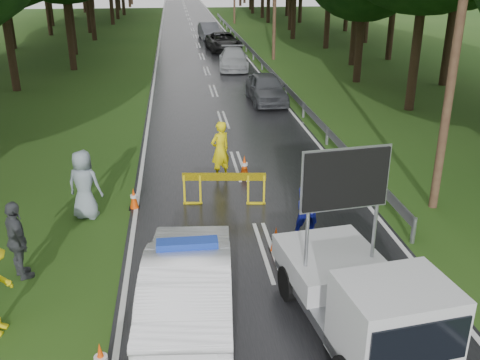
{
  "coord_description": "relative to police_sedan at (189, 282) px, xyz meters",
  "views": [
    {
      "loc": [
        -2.06,
        -11.32,
        6.55
      ],
      "look_at": [
        -0.5,
        1.54,
        1.3
      ],
      "focal_mm": 40.0,
      "sensor_mm": 36.0,
      "label": 1
    }
  ],
  "objects": [
    {
      "name": "ground",
      "position": [
        1.98,
        2.36,
        -0.78
      ],
      "size": [
        160.0,
        160.0,
        0.0
      ],
      "primitive_type": "plane",
      "color": "#224814",
      "rests_on": "ground"
    },
    {
      "name": "road",
      "position": [
        1.98,
        32.36,
        -0.77
      ],
      "size": [
        7.0,
        140.0,
        0.02
      ],
      "primitive_type": "cube",
      "color": "black",
      "rests_on": "ground"
    },
    {
      "name": "guardrail",
      "position": [
        5.68,
        32.02,
        -0.23
      ],
      "size": [
        0.12,
        60.06,
        0.7
      ],
      "color": "gray",
      "rests_on": "ground"
    },
    {
      "name": "utility_pole_near",
      "position": [
        7.18,
        4.36,
        4.28
      ],
      "size": [
        1.4,
        0.24,
        10.0
      ],
      "color": "#42291E",
      "rests_on": "ground"
    },
    {
      "name": "police_sedan",
      "position": [
        0.0,
        0.0,
        0.0
      ],
      "size": [
        2.01,
        4.82,
        1.71
      ],
      "rotation": [
        0.0,
        0.0,
        3.06
      ],
      "color": "white",
      "rests_on": "ground"
    },
    {
      "name": "work_truck",
      "position": [
        3.12,
        -1.16,
        0.15
      ],
      "size": [
        2.42,
        4.49,
        3.42
      ],
      "rotation": [
        0.0,
        0.0,
        0.13
      ],
      "color": "gray",
      "rests_on": "ground"
    },
    {
      "name": "barrier",
      "position": [
        1.18,
        5.24,
        -0.03
      ],
      "size": [
        2.39,
        0.35,
        0.99
      ],
      "rotation": [
        0.0,
        0.0,
        -0.12
      ],
      "color": "yellow",
      "rests_on": "ground"
    },
    {
      "name": "officer",
      "position": [
        1.25,
        7.36,
        0.18
      ],
      "size": [
        0.84,
        0.76,
        1.92
      ],
      "primitive_type": "imported",
      "rotation": [
        0.0,
        0.0,
        3.68
      ],
      "color": "yellow",
      "rests_on": "ground"
    },
    {
      "name": "civilian",
      "position": [
        3.17,
        2.86,
        0.21
      ],
      "size": [
        1.04,
        0.85,
        1.98
      ],
      "primitive_type": "imported",
      "rotation": [
        0.0,
        0.0,
        0.11
      ],
      "color": "#1A21AC",
      "rests_on": "ground"
    },
    {
      "name": "bystander_mid",
      "position": [
        -3.68,
        1.89,
        0.14
      ],
      "size": [
        0.95,
        1.15,
        1.84
      ],
      "primitive_type": "imported",
      "rotation": [
        0.0,
        0.0,
        2.13
      ],
      "color": "#3F4247",
      "rests_on": "ground"
    },
    {
      "name": "bystander_right",
      "position": [
        -2.68,
        4.86,
        0.2
      ],
      "size": [
        1.1,
        0.89,
        1.95
      ],
      "primitive_type": "imported",
      "rotation": [
        0.0,
        0.0,
        2.82
      ],
      "color": "gray",
      "rests_on": "ground"
    },
    {
      "name": "queue_car_first",
      "position": [
        4.46,
        17.41,
        -0.05
      ],
      "size": [
        1.8,
        4.32,
        1.46
      ],
      "primitive_type": "imported",
      "rotation": [
        0.0,
        0.0,
        0.02
      ],
      "color": "#3C3F43",
      "rests_on": "ground"
    },
    {
      "name": "queue_car_second",
      "position": [
        3.83,
        26.86,
        -0.11
      ],
      "size": [
        2.27,
        4.78,
        1.34
      ],
      "primitive_type": "imported",
      "rotation": [
        0.0,
        0.0,
        -0.09
      ],
      "color": "#9FA2A7",
      "rests_on": "ground"
    },
    {
      "name": "queue_car_third",
      "position": [
        3.89,
        34.94,
        -0.05
      ],
      "size": [
        2.8,
        5.4,
        1.46
      ],
      "primitive_type": "imported",
      "rotation": [
        0.0,
        0.0,
        0.08
      ],
      "color": "black",
      "rests_on": "ground"
    },
    {
      "name": "queue_car_fourth",
      "position": [
        3.24,
        42.39,
        -0.02
      ],
      "size": [
        1.99,
        4.7,
        1.51
      ],
      "primitive_type": "imported",
      "rotation": [
        0.0,
        0.0,
        0.09
      ],
      "color": "#393A3F",
      "rests_on": "ground"
    },
    {
      "name": "cone_center",
      "position": [
        2.17,
        2.36,
        -0.46
      ],
      "size": [
        0.31,
        0.31,
        0.67
      ],
      "color": "black",
      "rests_on": "ground"
    },
    {
      "name": "cone_far",
      "position": [
        2.04,
        7.36,
        -0.42
      ],
      "size": [
        0.35,
        0.35,
        0.75
      ],
      "color": "black",
      "rests_on": "ground"
    },
    {
      "name": "cone_left_mid",
      "position": [
        -1.42,
        5.28,
        -0.47
      ],
      "size": [
        0.3,
        0.3,
        0.65
      ],
      "color": "black",
      "rests_on": "ground"
    },
    {
      "name": "cone_right",
      "position": [
        5.07,
        6.86,
        -0.45
      ],
      "size": [
        0.32,
        0.32,
        0.68
      ],
      "color": "black",
      "rests_on": "ground"
    }
  ]
}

